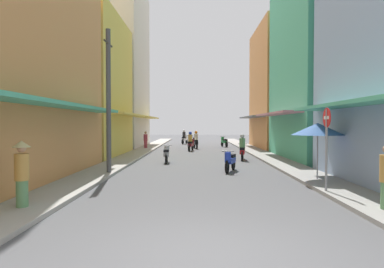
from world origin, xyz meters
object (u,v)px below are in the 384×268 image
motorbike_green (224,142)px  pedestrian_crossing (146,140)px  vendor_umbrella (318,129)px  motorbike_silver (166,154)px  motorbike_black (196,141)px  utility_pole (109,101)px  motorbike_white (185,138)px  motorbike_red (242,148)px  pedestrian_far (22,172)px  motorbike_blue (230,161)px  motorbike_maroon (191,142)px  street_sign_no_entry (327,138)px

motorbike_green → pedestrian_crossing: (-7.02, -3.18, 0.26)m
vendor_umbrella → pedestrian_crossing: bearing=118.1°
motorbike_silver → motorbike_green: size_ratio=1.02×
motorbike_black → utility_pole: size_ratio=0.29×
motorbike_white → motorbike_red: bearing=-76.5°
motorbike_black → vendor_umbrella: vendor_umbrella is taller
motorbike_red → pedestrian_crossing: (-7.13, 8.83, 0.06)m
motorbike_white → pedestrian_far: 29.22m
motorbike_red → motorbike_silver: (-4.44, -1.47, -0.20)m
pedestrian_far → motorbike_white: bearing=84.1°
motorbike_red → vendor_umbrella: 8.05m
motorbike_blue → motorbike_maroon: size_ratio=0.97×
motorbike_red → motorbike_maroon: size_ratio=1.00×
motorbike_white → motorbike_maroon: 9.90m
motorbike_red → motorbike_white: size_ratio=1.03×
motorbike_silver → pedestrian_crossing: size_ratio=1.17×
motorbike_black → vendor_umbrella: bearing=-75.4°
motorbike_green → pedestrian_crossing: pedestrian_crossing is taller
motorbike_black → motorbike_white: bearing=99.7°
motorbike_white → motorbike_silver: (-0.40, -18.30, -0.20)m
motorbike_white → utility_pole: bearing=-96.1°
vendor_umbrella → street_sign_no_entry: 2.40m
motorbike_blue → motorbike_maroon: 12.16m
motorbike_white → motorbike_black: bearing=-80.3°
motorbike_black → motorbike_blue: size_ratio=1.03×
motorbike_silver → vendor_umbrella: size_ratio=0.82×
motorbike_blue → pedestrian_crossing: pedestrian_crossing is taller
motorbike_black → street_sign_no_entry: bearing=-78.5°
motorbike_red → motorbike_green: 12.01m
motorbike_black → pedestrian_crossing: bearing=-168.5°
motorbike_green → vendor_umbrella: bearing=-84.6°
motorbike_black → pedestrian_crossing: motorbike_black is taller
motorbike_red → motorbike_silver: size_ratio=0.99×
pedestrian_crossing → street_sign_no_entry: size_ratio=0.58×
motorbike_red → utility_pole: bearing=-136.6°
motorbike_green → utility_pole: 19.39m
motorbike_white → pedestrian_crossing: 8.58m
street_sign_no_entry → pedestrian_far: bearing=-165.4°
motorbike_maroon → pedestrian_crossing: bearing=154.5°
pedestrian_far → motorbike_maroon: bearing=78.7°
street_sign_no_entry → motorbike_black: bearing=101.5°
motorbike_maroon → vendor_umbrella: size_ratio=0.81×
street_sign_no_entry → motorbike_silver: bearing=123.1°
motorbike_black → motorbike_green: motorbike_black is taller
motorbike_silver → utility_pole: (-2.04, -4.65, 2.64)m
motorbike_black → motorbike_blue: motorbike_black is taller
pedestrian_crossing → street_sign_no_entry: street_sign_no_entry is taller
motorbike_silver → vendor_umbrella: (6.18, -6.29, 1.47)m
motorbike_black → utility_pole: utility_pole is taller
motorbike_white → pedestrian_far: size_ratio=1.00×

